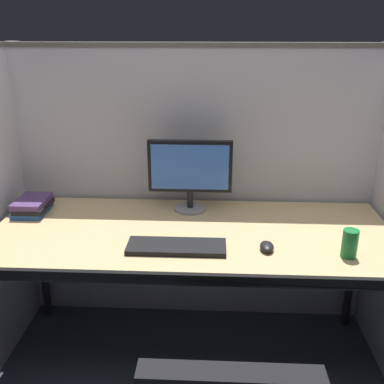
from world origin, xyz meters
The scene contains 7 objects.
cubicle_partition_rear centered at (0.00, 0.74, 0.79)m, with size 2.21×0.06×1.57m.
desk centered at (0.00, 0.29, 0.69)m, with size 1.90×0.80×0.74m.
monitor_center centered at (-0.02, 0.56, 0.96)m, with size 0.43×0.17×0.37m.
keyboard_main centered at (-0.06, 0.12, 0.75)m, with size 0.43×0.15×0.02m, color black.
computer_mouse centered at (0.34, 0.13, 0.76)m, with size 0.06×0.10×0.04m.
soda_can centered at (0.67, 0.09, 0.80)m, with size 0.07×0.07×0.12m, color #197233.
book_stack centered at (-0.83, 0.48, 0.78)m, with size 0.16×0.21×0.08m.
Camera 1 is at (0.10, -1.61, 1.66)m, focal length 41.85 mm.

